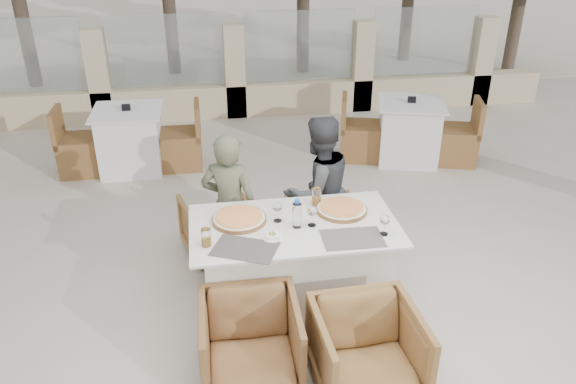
{
  "coord_description": "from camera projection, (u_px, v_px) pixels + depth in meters",
  "views": [
    {
      "loc": [
        -0.54,
        -3.65,
        2.96
      ],
      "look_at": [
        0.1,
        0.31,
        0.9
      ],
      "focal_mm": 35.0,
      "sensor_mm": 36.0,
      "label": 1
    }
  ],
  "objects": [
    {
      "name": "placemat_near_right",
      "position": [
        352.0,
        238.0,
        4.12
      ],
      "size": [
        0.46,
        0.31,
        0.0
      ],
      "primitive_type": "cube",
      "rotation": [
        0.0,
        0.0,
        -0.03
      ],
      "color": "#605C52",
      "rests_on": "dining_table"
    },
    {
      "name": "armchair_near_left",
      "position": [
        251.0,
        344.0,
        3.79
      ],
      "size": [
        0.68,
        0.7,
        0.62
      ],
      "primitive_type": "imported",
      "rotation": [
        0.0,
        0.0,
        -0.02
      ],
      "color": "brown",
      "rests_on": "ground"
    },
    {
      "name": "olive_dish",
      "position": [
        272.0,
        235.0,
        4.12
      ],
      "size": [
        0.12,
        0.12,
        0.04
      ],
      "primitive_type": null,
      "rotation": [
        0.0,
        0.0,
        -0.09
      ],
      "color": "white",
      "rests_on": "dining_table"
    },
    {
      "name": "beer_glass_right",
      "position": [
        316.0,
        197.0,
        4.56
      ],
      "size": [
        0.1,
        0.1,
        0.15
      ],
      "primitive_type": "cylinder",
      "rotation": [
        0.0,
        0.0,
        -0.39
      ],
      "color": "orange",
      "rests_on": "dining_table"
    },
    {
      "name": "placemat_near_left",
      "position": [
        245.0,
        249.0,
        4.0
      ],
      "size": [
        0.53,
        0.46,
        0.0
      ],
      "primitive_type": "cube",
      "rotation": [
        0.0,
        0.0,
        -0.42
      ],
      "color": "#514B45",
      "rests_on": "dining_table"
    },
    {
      "name": "wine_glass_corner",
      "position": [
        384.0,
        224.0,
        4.14
      ],
      "size": [
        0.08,
        0.08,
        0.18
      ],
      "primitive_type": null,
      "rotation": [
        0.0,
        0.0,
        0.07
      ],
      "color": "silver",
      "rests_on": "dining_table"
    },
    {
      "name": "wine_glass_centre",
      "position": [
        278.0,
        211.0,
        4.31
      ],
      "size": [
        0.09,
        0.09,
        0.18
      ],
      "primitive_type": null,
      "rotation": [
        0.0,
        0.0,
        0.2
      ],
      "color": "silver",
      "rests_on": "dining_table"
    },
    {
      "name": "water_bottle",
      "position": [
        297.0,
        213.0,
        4.22
      ],
      "size": [
        0.08,
        0.08,
        0.24
      ],
      "primitive_type": "cylinder",
      "rotation": [
        0.0,
        0.0,
        -0.21
      ],
      "color": "#A5C6DA",
      "rests_on": "dining_table"
    },
    {
      "name": "pizza_right",
      "position": [
        342.0,
        208.0,
        4.48
      ],
      "size": [
        0.44,
        0.44,
        0.05
      ],
      "primitive_type": "cylinder",
      "rotation": [
        0.0,
        0.0,
        -0.09
      ],
      "color": "#D34A1C",
      "rests_on": "dining_table"
    },
    {
      "name": "armchair_near_right",
      "position": [
        367.0,
        353.0,
        3.71
      ],
      "size": [
        0.71,
        0.73,
        0.64
      ],
      "primitive_type": "imported",
      "rotation": [
        0.0,
        0.0,
        0.04
      ],
      "color": "brown",
      "rests_on": "ground"
    },
    {
      "name": "armchair_far_left",
      "position": [
        217.0,
        226.0,
        5.26
      ],
      "size": [
        0.73,
        0.74,
        0.56
      ],
      "primitive_type": "imported",
      "rotation": [
        0.0,
        0.0,
        3.4
      ],
      "color": "olive",
      "rests_on": "ground"
    },
    {
      "name": "beer_glass_left",
      "position": [
        206.0,
        237.0,
        4.01
      ],
      "size": [
        0.07,
        0.07,
        0.14
      ],
      "primitive_type": "cylinder",
      "rotation": [
        0.0,
        0.0,
        -0.09
      ],
      "color": "orange",
      "rests_on": "dining_table"
    },
    {
      "name": "bg_table_b",
      "position": [
        408.0,
        131.0,
        7.15
      ],
      "size": [
        1.8,
        1.23,
        0.77
      ],
      "primitive_type": null,
      "rotation": [
        0.0,
        0.0,
        -0.27
      ],
      "color": "white",
      "rests_on": "ground"
    },
    {
      "name": "ground",
      "position": [
        283.0,
        306.0,
        4.64
      ],
      "size": [
        80.0,
        80.0,
        0.0
      ],
      "primitive_type": "plane",
      "color": "beige",
      "rests_on": "ground"
    },
    {
      "name": "pizza_left",
      "position": [
        239.0,
        218.0,
        4.34
      ],
      "size": [
        0.55,
        0.55,
        0.05
      ],
      "primitive_type": "cylinder",
      "rotation": [
        0.0,
        0.0,
        0.37
      ],
      "color": "orange",
      "rests_on": "dining_table"
    },
    {
      "name": "bg_table_a",
      "position": [
        131.0,
        140.0,
        6.88
      ],
      "size": [
        1.65,
        0.84,
        0.77
      ],
      "primitive_type": null,
      "rotation": [
        0.0,
        0.0,
        -0.01
      ],
      "color": "white",
      "rests_on": "ground"
    },
    {
      "name": "sand_patch",
      "position": [
        213.0,
        15.0,
        16.93
      ],
      "size": [
        30.0,
        16.0,
        0.01
      ],
      "primitive_type": "cube",
      "color": "beige",
      "rests_on": "ground"
    },
    {
      "name": "diner_left",
      "position": [
        230.0,
        206.0,
        4.79
      ],
      "size": [
        0.56,
        0.46,
        1.33
      ],
      "primitive_type": "imported",
      "rotation": [
        0.0,
        0.0,
        2.81
      ],
      "color": "#595D43",
      "rests_on": "ground"
    },
    {
      "name": "diner_right",
      "position": [
        318.0,
        191.0,
        4.97
      ],
      "size": [
        0.83,
        0.75,
        1.39
      ],
      "primitive_type": "imported",
      "rotation": [
        0.0,
        0.0,
        3.54
      ],
      "color": "#3B3D40",
      "rests_on": "ground"
    },
    {
      "name": "dining_table",
      "position": [
        294.0,
        266.0,
        4.48
      ],
      "size": [
        1.6,
        0.9,
        0.77
      ],
      "primitive_type": null,
      "color": "silver",
      "rests_on": "ground"
    },
    {
      "name": "perimeter_wall_far",
      "position": [
        234.0,
        65.0,
        8.49
      ],
      "size": [
        10.0,
        0.34,
        1.6
      ],
      "primitive_type": null,
      "color": "beige",
      "rests_on": "ground"
    },
    {
      "name": "armchair_far_right",
      "position": [
        323.0,
        233.0,
        5.12
      ],
      "size": [
        0.62,
        0.64,
        0.58
      ],
      "primitive_type": "imported",
      "rotation": [
        0.0,
        0.0,
        3.15
      ],
      "color": "#945E36",
      "rests_on": "ground"
    },
    {
      "name": "wine_glass_near",
      "position": [
        312.0,
        215.0,
        4.25
      ],
      "size": [
        0.1,
        0.1,
        0.18
      ],
      "primitive_type": null,
      "rotation": [
        0.0,
        0.0,
        0.43
      ],
      "color": "white",
      "rests_on": "dining_table"
    }
  ]
}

